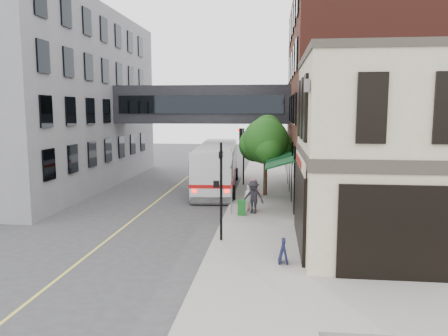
% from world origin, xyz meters
% --- Properties ---
extents(ground, '(120.00, 120.00, 0.00)m').
position_xyz_m(ground, '(0.00, 0.00, 0.00)').
color(ground, '#38383A').
rests_on(ground, ground).
extents(sidewalk_main, '(4.00, 60.00, 0.15)m').
position_xyz_m(sidewalk_main, '(2.00, 14.00, 0.07)').
color(sidewalk_main, gray).
rests_on(sidewalk_main, ground).
extents(corner_building, '(10.19, 8.12, 8.45)m').
position_xyz_m(corner_building, '(8.97, 2.00, 4.21)').
color(corner_building, '#C3B595').
rests_on(corner_building, ground).
extents(brick_building, '(13.76, 18.00, 14.00)m').
position_xyz_m(brick_building, '(9.98, 15.00, 6.99)').
color(brick_building, '#512119').
rests_on(brick_building, ground).
extents(opposite_building, '(14.00, 24.00, 14.00)m').
position_xyz_m(opposite_building, '(-17.00, 16.00, 7.00)').
color(opposite_building, slate).
rests_on(opposite_building, ground).
extents(skyway_bridge, '(14.00, 3.18, 3.00)m').
position_xyz_m(skyway_bridge, '(-3.00, 18.00, 6.50)').
color(skyway_bridge, black).
rests_on(skyway_bridge, ground).
extents(traffic_signal_near, '(0.44, 0.22, 4.60)m').
position_xyz_m(traffic_signal_near, '(0.37, 2.00, 2.98)').
color(traffic_signal_near, black).
rests_on(traffic_signal_near, sidewalk_main).
extents(traffic_signal_far, '(0.53, 0.28, 4.50)m').
position_xyz_m(traffic_signal_far, '(0.26, 17.00, 3.34)').
color(traffic_signal_far, black).
rests_on(traffic_signal_far, sidewalk_main).
extents(street_sign_pole, '(0.08, 0.75, 3.00)m').
position_xyz_m(street_sign_pole, '(0.39, 7.00, 1.93)').
color(street_sign_pole, gray).
rests_on(street_sign_pole, sidewalk_main).
extents(street_tree, '(3.80, 3.20, 5.60)m').
position_xyz_m(street_tree, '(2.19, 13.22, 3.91)').
color(street_tree, '#382619').
rests_on(street_tree, sidewalk_main).
extents(lane_marking, '(0.12, 40.00, 0.01)m').
position_xyz_m(lane_marking, '(-5.00, 10.00, 0.01)').
color(lane_marking, '#D8CC4C').
rests_on(lane_marking, ground).
extents(bus, '(3.65, 12.72, 3.38)m').
position_xyz_m(bus, '(-1.57, 15.87, 1.90)').
color(bus, silver).
rests_on(bus, ground).
extents(pedestrian_a, '(0.59, 0.39, 1.59)m').
position_xyz_m(pedestrian_a, '(1.36, 7.87, 0.94)').
color(pedestrian_a, white).
rests_on(pedestrian_a, sidewalk_main).
extents(pedestrian_b, '(0.96, 0.76, 1.93)m').
position_xyz_m(pedestrian_b, '(1.65, 8.03, 1.12)').
color(pedestrian_b, pink).
rests_on(pedestrian_b, sidewalk_main).
extents(pedestrian_c, '(1.39, 1.03, 1.92)m').
position_xyz_m(pedestrian_c, '(1.63, 7.41, 1.11)').
color(pedestrian_c, black).
rests_on(pedestrian_c, sidewalk_main).
extents(newspaper_box, '(0.46, 0.41, 0.88)m').
position_xyz_m(newspaper_box, '(0.99, 6.90, 0.59)').
color(newspaper_box, '#16601F').
rests_on(newspaper_box, sidewalk_main).
extents(sandwich_board, '(0.34, 0.53, 0.94)m').
position_xyz_m(sandwich_board, '(3.17, -0.73, 0.62)').
color(sandwich_board, black).
rests_on(sandwich_board, sidewalk_main).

